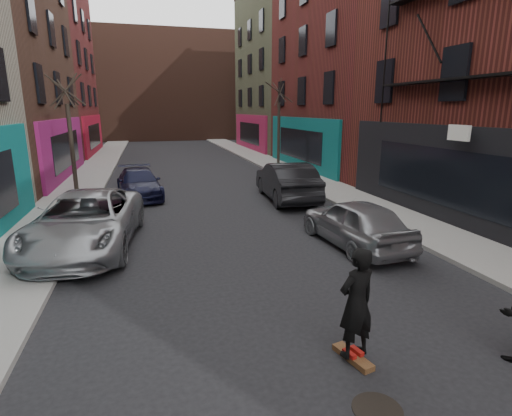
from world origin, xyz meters
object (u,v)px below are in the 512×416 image
skateboard (353,357)px  skateboarder (356,303)px  parked_right_end (286,181)px  tree_right_far (279,117)px  parked_left_far (86,221)px  manhole (377,409)px  parked_left_end (139,183)px  parked_right_far (355,222)px  tree_left_far (69,124)px

skateboard → skateboarder: size_ratio=0.43×
parked_right_end → skateboarder: 12.05m
tree_right_far → skateboarder: size_ratio=3.65×
parked_left_far → manhole: parked_left_far is taller
tree_right_far → parked_left_end: 12.45m
tree_right_far → manhole: bearing=-104.9°
parked_right_far → skateboard: (-2.84, -5.17, -0.68)m
tree_left_far → parked_right_far: size_ratio=1.51×
parked_right_end → manhole: (-3.15, -12.80, -0.85)m
parked_right_end → skateboarder: size_ratio=2.80×
parked_left_far → parked_left_end: 7.11m
tree_left_far → skateboard: tree_left_far is taller
parked_left_far → skateboarder: (4.96, -7.06, 0.21)m
parked_left_end → parked_right_end: parked_right_end is taller
parked_right_end → skateboarder: bearing=79.7°
parked_left_end → parked_right_end: size_ratio=0.88×
parked_left_end → skateboarder: bearing=-81.8°
tree_left_far → parked_left_far: 9.13m
tree_right_far → skateboard: 22.71m
tree_left_far → parked_left_end: 4.37m
tree_left_far → tree_right_far: tree_right_far is taller
skateboarder → manhole: bearing=65.3°
parked_right_far → parked_right_end: parked_right_end is taller
tree_left_far → parked_right_far: tree_left_far is taller
tree_right_far → parked_left_end: bearing=-140.9°
tree_left_far → parked_right_end: size_ratio=1.24×
tree_left_far → manhole: size_ratio=9.29×
tree_right_far → skateboarder: 22.58m
tree_right_far → parked_left_far: (-10.80, -14.61, -2.70)m
skateboard → parked_left_far: bearing=111.8°
parked_left_far → parked_right_end: size_ratio=1.14×
tree_right_far → skateboard: size_ratio=8.50×
parked_right_far → skateboard: parked_right_far is taller
tree_left_far → parked_left_far: size_ratio=1.09×
skateboarder → manhole: size_ratio=2.66×
skateboarder → manhole: (-0.22, -1.11, -1.03)m
manhole → skateboard: bearing=78.6°
skateboard → parked_left_end: bearing=90.9°
tree_right_far → parked_right_end: size_ratio=1.30×
parked_left_end → parked_right_far: (6.40, -8.86, 0.07)m
parked_right_far → skateboard: size_ratio=5.37×
tree_right_far → skateboarder: tree_right_far is taller
parked_left_far → skateboard: bearing=-48.7°
parked_right_end → parked_right_far: bearing=93.0°
manhole → tree_left_far: bearing=110.7°
parked_left_end → parked_left_far: bearing=-107.4°
tree_left_far → tree_right_far: (12.40, 6.00, 0.15)m
tree_right_far → parked_right_end: bearing=-106.2°
tree_left_far → parked_left_end: size_ratio=1.42×
tree_left_far → parked_left_end: tree_left_far is taller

